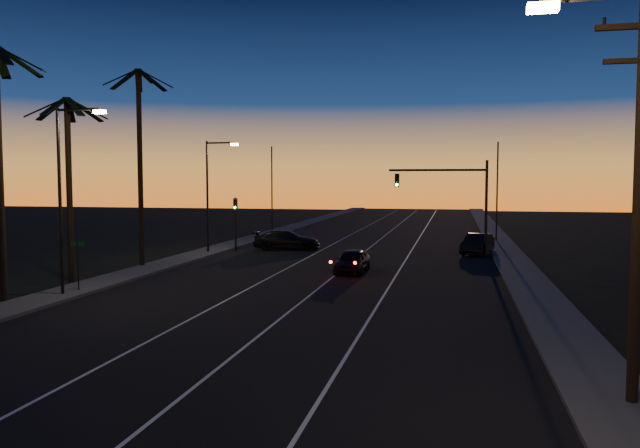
% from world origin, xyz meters
% --- Properties ---
extents(road, '(20.00, 170.00, 0.01)m').
position_xyz_m(road, '(0.00, 30.00, 0.01)').
color(road, black).
rests_on(road, ground).
extents(sidewalk_left, '(2.40, 170.00, 0.16)m').
position_xyz_m(sidewalk_left, '(-11.20, 30.00, 0.08)').
color(sidewalk_left, '#3D3D3A').
rests_on(sidewalk_left, ground).
extents(sidewalk_right, '(2.40, 170.00, 0.16)m').
position_xyz_m(sidewalk_right, '(11.20, 30.00, 0.08)').
color(sidewalk_right, '#3D3D3A').
rests_on(sidewalk_right, ground).
extents(lane_stripe_left, '(0.12, 160.00, 0.01)m').
position_xyz_m(lane_stripe_left, '(-3.00, 30.00, 0.02)').
color(lane_stripe_left, silver).
rests_on(lane_stripe_left, road).
extents(lane_stripe_mid, '(0.12, 160.00, 0.01)m').
position_xyz_m(lane_stripe_mid, '(0.50, 30.00, 0.02)').
color(lane_stripe_mid, silver).
rests_on(lane_stripe_mid, road).
extents(lane_stripe_right, '(0.12, 160.00, 0.01)m').
position_xyz_m(lane_stripe_right, '(4.00, 30.00, 0.02)').
color(lane_stripe_right, silver).
rests_on(lane_stripe_right, road).
extents(palm_mid, '(4.25, 4.16, 10.03)m').
position_xyz_m(palm_mid, '(-13.20, 24.00, 6.25)').
color(palm_mid, black).
rests_on(palm_mid, ground).
extents(palm_far, '(4.25, 4.16, 12.53)m').
position_xyz_m(palm_far, '(-12.20, 30.00, 7.61)').
color(palm_far, black).
rests_on(palm_far, ground).
extents(streetlight_left_near, '(2.55, 0.26, 9.00)m').
position_xyz_m(streetlight_left_near, '(-10.70, 20.00, 5.32)').
color(streetlight_left_near, black).
rests_on(streetlight_left_near, ground).
extents(streetlight_left_far, '(2.55, 0.26, 8.50)m').
position_xyz_m(streetlight_left_far, '(-10.69, 38.00, 5.06)').
color(streetlight_left_far, black).
rests_on(streetlight_left_far, ground).
extents(street_sign, '(0.70, 0.06, 2.60)m').
position_xyz_m(street_sign, '(-10.80, 21.00, 1.66)').
color(street_sign, black).
rests_on(street_sign, ground).
extents(utility_pole, '(2.20, 0.28, 10.00)m').
position_xyz_m(utility_pole, '(11.60, 10.00, 5.32)').
color(utility_pole, black).
rests_on(utility_pole, ground).
extents(signal_mast, '(7.10, 0.41, 7.00)m').
position_xyz_m(signal_mast, '(7.14, 39.99, 4.78)').
color(signal_mast, black).
rests_on(signal_mast, ground).
extents(signal_post, '(0.28, 0.37, 4.20)m').
position_xyz_m(signal_post, '(-9.50, 39.98, 2.89)').
color(signal_post, black).
rests_on(signal_post, ground).
extents(far_pole_left, '(0.14, 0.14, 9.00)m').
position_xyz_m(far_pole_left, '(-11.00, 55.00, 4.50)').
color(far_pole_left, black).
rests_on(far_pole_left, ground).
extents(far_pole_right, '(0.14, 0.14, 9.00)m').
position_xyz_m(far_pole_right, '(11.00, 52.00, 4.50)').
color(far_pole_right, black).
rests_on(far_pole_right, ground).
extents(lead_car, '(1.89, 4.70, 1.41)m').
position_xyz_m(lead_car, '(1.29, 30.62, 0.72)').
color(lead_car, black).
rests_on(lead_car, road).
extents(right_car, '(2.75, 4.94, 1.54)m').
position_xyz_m(right_car, '(9.00, 41.69, 0.78)').
color(right_car, black).
rests_on(right_car, road).
extents(cross_car, '(5.58, 2.89, 1.55)m').
position_xyz_m(cross_car, '(-5.83, 41.72, 0.78)').
color(cross_car, black).
rests_on(cross_car, road).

